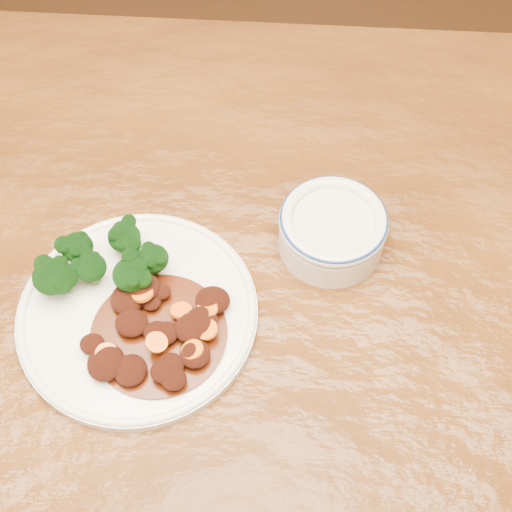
# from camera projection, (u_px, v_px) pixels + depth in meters

# --- Properties ---
(ground) EXTENTS (4.00, 4.00, 0.00)m
(ground) POSITION_uv_depth(u_px,v_px,m) (239.00, 491.00, 1.38)
(ground) COLOR #402610
(ground) RESTS_ON ground
(dining_table) EXTENTS (1.59, 1.05, 0.75)m
(dining_table) POSITION_uv_depth(u_px,v_px,m) (227.00, 337.00, 0.82)
(dining_table) COLOR #5E3410
(dining_table) RESTS_ON ground
(dinner_plate) EXTENTS (0.25, 0.25, 0.02)m
(dinner_plate) POSITION_uv_depth(u_px,v_px,m) (138.00, 313.00, 0.74)
(dinner_plate) COLOR white
(dinner_plate) RESTS_ON dining_table
(broccoli_florets) EXTENTS (0.13, 0.10, 0.04)m
(broccoli_florets) POSITION_uv_depth(u_px,v_px,m) (98.00, 264.00, 0.74)
(broccoli_florets) COLOR #6B914B
(broccoli_florets) RESTS_ON dinner_plate
(mince_stew) EXTENTS (0.14, 0.14, 0.03)m
(mince_stew) POSITION_uv_depth(u_px,v_px,m) (155.00, 329.00, 0.71)
(mince_stew) COLOR #411807
(mince_stew) RESTS_ON dinner_plate
(dip_bowl) EXTENTS (0.12, 0.12, 0.05)m
(dip_bowl) POSITION_uv_depth(u_px,v_px,m) (332.00, 229.00, 0.77)
(dip_bowl) COLOR silver
(dip_bowl) RESTS_ON dining_table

